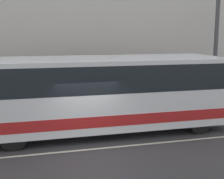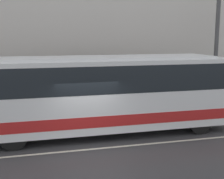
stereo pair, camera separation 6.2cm
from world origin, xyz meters
name	(u,v)px [view 1 (the left image)]	position (x,y,z in m)	size (l,w,h in m)	color
ground_plane	(91,149)	(0.00, 0.00, 0.00)	(60.00, 60.00, 0.00)	#38383A
sidewalk	(72,115)	(0.00, 5.14, 0.08)	(60.00, 2.28, 0.16)	gray
building_facade	(67,3)	(0.00, 6.43, 6.02)	(60.00, 0.35, 12.45)	silver
lane_stripe	(91,149)	(0.00, 0.00, 0.00)	(54.00, 0.14, 0.01)	beige
transit_bus	(99,91)	(0.71, 1.77, 1.92)	(11.87, 2.51, 3.41)	white
utility_pole_near	(216,49)	(8.18, 4.60, 3.52)	(0.23, 0.23, 6.72)	#4C4C4F
pedestrian_waiting	(104,100)	(1.71, 4.87, 0.87)	(0.36, 0.36, 1.53)	navy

